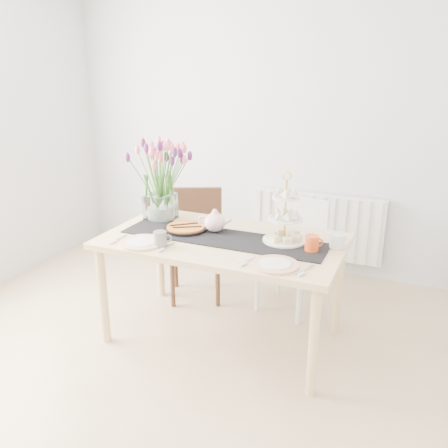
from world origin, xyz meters
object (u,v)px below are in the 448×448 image
at_px(tulip_vase, 159,168).
at_px(mug_grey, 160,239).
at_px(chair_white, 295,246).
at_px(cake_stand, 285,225).
at_px(plate_left, 142,242).
at_px(teapot, 215,222).
at_px(radiator, 317,226).
at_px(cream_jug, 337,241).
at_px(chair_brown, 195,235).
at_px(mug_orange, 312,244).
at_px(dining_table, 223,249).
at_px(tart_tin, 186,229).
at_px(plate_right, 275,265).

height_order(tulip_vase, mug_grey, tulip_vase).
bearing_deg(chair_white, cake_stand, -71.53).
bearing_deg(plate_left, tulip_vase, 106.59).
height_order(chair_white, teapot, teapot).
relative_size(radiator, tulip_vase, 1.69).
height_order(cream_jug, plate_left, cream_jug).
bearing_deg(radiator, cake_stand, -87.36).
xyz_separation_m(chair_brown, chair_white, (0.82, 0.11, -0.01)).
height_order(chair_brown, mug_grey, chair_brown).
bearing_deg(mug_orange, chair_white, 71.40).
height_order(cake_stand, cream_jug, cake_stand).
distance_m(radiator, mug_grey, 1.84).
bearing_deg(mug_orange, chair_brown, 112.05).
bearing_deg(radiator, mug_orange, -79.29).
relative_size(dining_table, mug_grey, 15.87).
relative_size(radiator, cake_stand, 2.87).
distance_m(cream_jug, mug_grey, 1.13).
relative_size(chair_brown, tart_tin, 3.00).
xyz_separation_m(dining_table, cake_stand, (0.40, 0.10, 0.20)).
relative_size(dining_table, mug_orange, 15.29).
bearing_deg(plate_right, cream_jug, 56.99).
height_order(teapot, mug_orange, teapot).
height_order(mug_grey, mug_orange, mug_orange).
height_order(chair_brown, chair_white, chair_brown).
bearing_deg(plate_left, tart_tin, 66.05).
bearing_deg(plate_left, chair_brown, 93.06).
xyz_separation_m(radiator, teapot, (-0.44, -1.30, 0.37)).
relative_size(chair_brown, mug_orange, 8.53).
relative_size(dining_table, cake_stand, 3.82).
relative_size(radiator, mug_grey, 11.91).
bearing_deg(radiator, plate_left, -114.96).
bearing_deg(dining_table, mug_orange, 0.61).
relative_size(cream_jug, mug_grey, 0.94).
height_order(chair_brown, cake_stand, cake_stand).
bearing_deg(tulip_vase, tart_tin, -28.33).
bearing_deg(plate_left, radiator, 65.04).
height_order(chair_brown, plate_right, chair_brown).
distance_m(radiator, mug_orange, 1.45).
distance_m(mug_grey, plate_right, 0.77).
xyz_separation_m(chair_white, tart_tin, (-0.62, -0.64, 0.26)).
bearing_deg(plate_right, mug_grey, 179.71).
relative_size(tulip_vase, cake_stand, 1.69).
bearing_deg(plate_right, dining_table, 147.38).
height_order(tart_tin, mug_orange, mug_orange).
relative_size(tulip_vase, plate_left, 2.41).
height_order(tart_tin, plate_left, tart_tin).
distance_m(mug_grey, plate_left, 0.14).
bearing_deg(radiator, tulip_vase, -127.88).
height_order(radiator, dining_table, same).
xyz_separation_m(cake_stand, tart_tin, (-0.70, -0.06, -0.10)).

